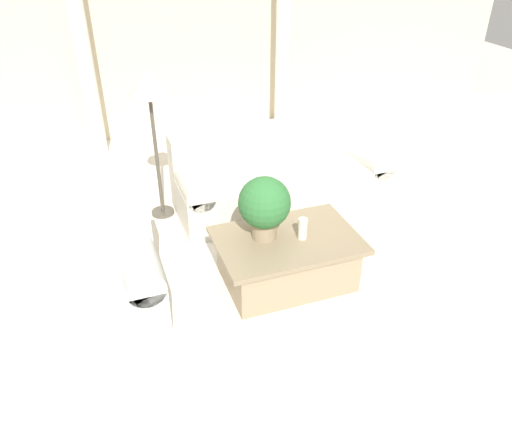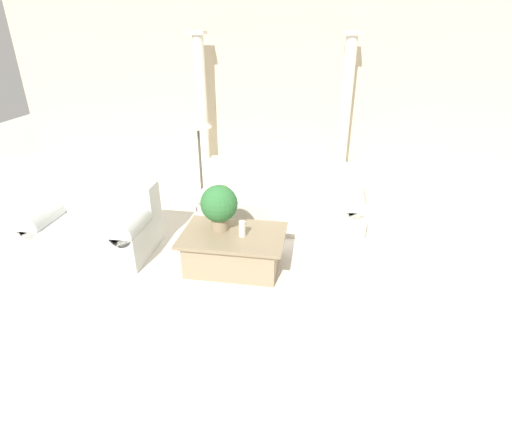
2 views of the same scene
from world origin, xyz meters
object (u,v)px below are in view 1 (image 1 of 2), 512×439
sofa_long (280,175)px  potted_plant (264,205)px  coffee_table (287,259)px  loveseat (63,283)px  floor_lamp (149,93)px

sofa_long → potted_plant: potted_plant is taller
sofa_long → coffee_table: size_ratio=1.90×
loveseat → potted_plant: size_ratio=2.67×
loveseat → coffee_table: (1.74, -0.14, -0.12)m
coffee_table → floor_lamp: floor_lamp is taller
loveseat → floor_lamp: (0.95, 1.30, 0.94)m
loveseat → floor_lamp: floor_lamp is taller
potted_plant → floor_lamp: (-0.61, 1.35, 0.55)m
sofa_long → coffee_table: bearing=-109.3°
sofa_long → coffee_table: sofa_long is taller
floor_lamp → coffee_table: bearing=-61.4°
coffee_table → potted_plant: size_ratio=2.19×
loveseat → potted_plant: potted_plant is taller
sofa_long → coffee_table: (-0.44, -1.25, -0.11)m
sofa_long → potted_plant: 1.37m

